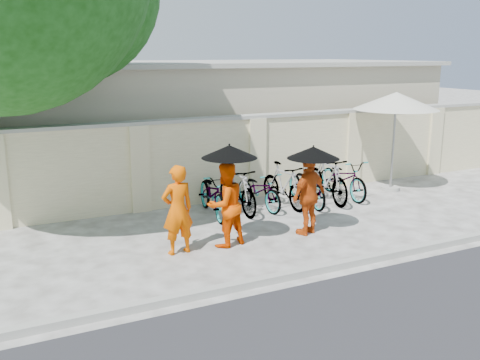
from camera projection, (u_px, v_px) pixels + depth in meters
name	position (u px, v px, depth m)	size (l,w,h in m)	color
ground	(238.00, 247.00, 10.12)	(80.00, 80.00, 0.00)	silver
kerb	(284.00, 277.00, 8.62)	(40.00, 0.16, 0.12)	#9B9A94
compound_wall	(218.00, 161.00, 13.12)	(20.00, 0.30, 2.00)	beige
building_behind	(199.00, 118.00, 16.73)	(14.00, 6.00, 3.20)	#B2A691
monk_left	(178.00, 210.00, 9.61)	(0.60, 0.40, 1.65)	#EA5700
monk_center	(225.00, 205.00, 10.01)	(0.78, 0.61, 1.62)	#ED4900
parasol_center	(229.00, 152.00, 9.73)	(1.03, 1.03, 1.03)	black
monk_right	(309.00, 195.00, 10.67)	(0.94, 0.39, 1.61)	#BD430E
parasol_right	(313.00, 153.00, 10.41)	(1.03, 1.03, 0.89)	black
patio_umbrella	(396.00, 102.00, 13.74)	(2.30, 2.30, 2.60)	#9B9A94
bike_0	(213.00, 194.00, 11.94)	(0.68, 1.95, 1.02)	gray
bike_1	(237.00, 189.00, 12.18)	(0.51, 1.81, 1.09)	gray
bike_2	(259.00, 190.00, 12.51)	(0.59, 1.70, 0.89)	gray
bike_3	(284.00, 185.00, 12.63)	(0.50, 1.75, 1.05)	gray
bike_4	(307.00, 185.00, 12.84)	(0.64, 1.83, 0.96)	gray
bike_5	(328.00, 179.00, 13.07)	(0.54, 1.91, 1.15)	gray
bike_6	(344.00, 178.00, 13.48)	(0.66, 1.90, 1.00)	gray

